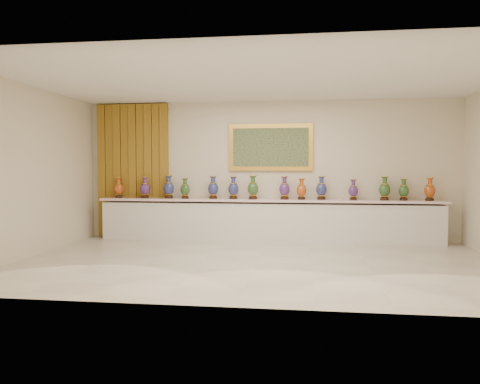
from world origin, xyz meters
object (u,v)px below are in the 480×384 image
at_px(vase_0, 119,189).
at_px(vase_2, 169,188).
at_px(vase_1, 145,189).
at_px(counter, 268,221).

relative_size(vase_0, vase_2, 0.91).
relative_size(vase_1, vase_2, 0.94).
height_order(counter, vase_2, vase_2).
distance_m(counter, vase_2, 2.26).
distance_m(counter, vase_1, 2.77).
xyz_separation_m(counter, vase_0, (-3.30, -0.01, 0.67)).
bearing_deg(counter, vase_1, -179.37).
distance_m(counter, vase_0, 3.37).
xyz_separation_m(counter, vase_1, (-2.69, -0.03, 0.67)).
distance_m(vase_0, vase_1, 0.61).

